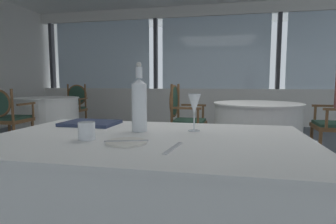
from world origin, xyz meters
TOP-DOWN VIEW (x-y plane):
  - ground_plane at (0.00, 0.00)m, footprint 12.70×12.70m
  - window_wall_far at (0.00, 3.67)m, footprint 9.18×0.14m
  - foreground_table at (-0.12, -1.66)m, footprint 1.55×0.98m
  - side_plate at (-0.17, -1.82)m, footprint 0.18×0.18m
  - butter_knife at (-0.17, -1.82)m, footprint 0.19×0.07m
  - dinner_fork at (0.04, -1.87)m, footprint 0.05×0.20m
  - water_bottle at (-0.20, -1.53)m, footprint 0.08×0.08m
  - wine_glass at (0.08, -1.46)m, footprint 0.07×0.07m
  - water_tumbler at (-0.38, -1.79)m, footprint 0.08×0.08m
  - menu_book at (-0.58, -1.37)m, footprint 0.33×0.26m
  - background_table_0 at (-2.85, 1.35)m, footprint 1.11×1.11m
  - dining_chair_0_0 at (-2.81, 0.38)m, footprint 0.55×0.49m
  - dining_chair_0_1 at (-2.89, 2.34)m, footprint 0.55×0.49m
  - background_table_1 at (0.68, 0.77)m, footprint 1.13×1.13m
  - dining_chair_1_0 at (-0.32, 0.82)m, footprint 0.49×0.56m

SIDE VIEW (x-z plane):
  - ground_plane at x=0.00m, z-range 0.00..0.00m
  - background_table_0 at x=-2.85m, z-range 0.00..0.73m
  - background_table_1 at x=0.68m, z-range 0.00..0.73m
  - foreground_table at x=-0.12m, z-range 0.00..0.73m
  - dining_chair_0_0 at x=-2.81m, z-range 0.09..1.00m
  - dining_chair_0_1 at x=-2.89m, z-range 0.07..1.03m
  - dining_chair_1_0 at x=-0.32m, z-range 0.07..1.05m
  - dinner_fork at x=0.04m, z-range 0.73..0.74m
  - side_plate at x=-0.17m, z-range 0.73..0.74m
  - menu_book at x=-0.58m, z-range 0.73..0.75m
  - butter_knife at x=-0.17m, z-range 0.74..0.75m
  - water_tumbler at x=-0.38m, z-range 0.73..0.81m
  - wine_glass at x=0.08m, z-range 0.77..0.98m
  - water_bottle at x=-0.20m, z-range 0.70..1.07m
  - window_wall_far at x=0.00m, z-range -0.28..2.52m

